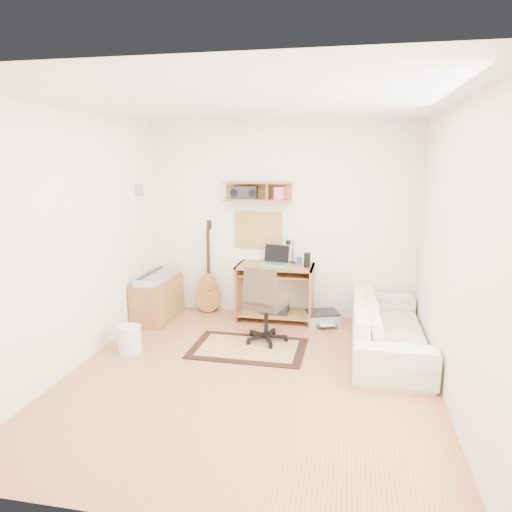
% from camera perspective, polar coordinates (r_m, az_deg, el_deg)
% --- Properties ---
extents(floor, '(3.60, 4.00, 0.01)m').
position_cam_1_polar(floor, '(4.84, -0.70, -14.32)').
color(floor, '#BC754E').
rests_on(floor, ground).
extents(ceiling, '(3.60, 4.00, 0.01)m').
position_cam_1_polar(ceiling, '(4.38, -0.79, 18.09)').
color(ceiling, white).
rests_on(ceiling, ground).
extents(back_wall, '(3.60, 0.01, 2.60)m').
position_cam_1_polar(back_wall, '(6.38, 3.00, 4.28)').
color(back_wall, white).
rests_on(back_wall, ground).
extents(left_wall, '(0.01, 4.00, 2.60)m').
position_cam_1_polar(left_wall, '(5.11, -20.97, 1.71)').
color(left_wall, white).
rests_on(left_wall, ground).
extents(right_wall, '(0.01, 4.00, 2.60)m').
position_cam_1_polar(right_wall, '(4.43, 22.77, 0.14)').
color(right_wall, white).
rests_on(right_wall, ground).
extents(wall_shelf, '(0.90, 0.25, 0.26)m').
position_cam_1_polar(wall_shelf, '(6.26, 0.13, 7.84)').
color(wall_shelf, '#A05D38').
rests_on(wall_shelf, back_wall).
extents(cork_board, '(0.64, 0.03, 0.49)m').
position_cam_1_polar(cork_board, '(6.42, 0.31, 3.17)').
color(cork_board, tan).
rests_on(cork_board, back_wall).
extents(wall_photo, '(0.02, 0.20, 0.15)m').
position_cam_1_polar(wall_photo, '(6.37, -13.93, 7.74)').
color(wall_photo, '#4C8CBF').
rests_on(wall_photo, left_wall).
extents(desk, '(1.00, 0.55, 0.75)m').
position_cam_1_polar(desk, '(6.30, 2.33, -4.41)').
color(desk, '#A05D38').
rests_on(desk, floor).
extents(laptop, '(0.40, 0.40, 0.26)m').
position_cam_1_polar(laptop, '(6.16, 2.15, 0.04)').
color(laptop, silver).
rests_on(laptop, desk).
extents(speaker, '(0.08, 0.08, 0.19)m').
position_cam_1_polar(speaker, '(6.09, 6.20, -0.48)').
color(speaker, black).
rests_on(speaker, desk).
extents(desk_lamp, '(0.11, 0.11, 0.33)m').
position_cam_1_polar(desk_lamp, '(6.28, 4.48, 0.56)').
color(desk_lamp, black).
rests_on(desk_lamp, desk).
extents(pencil_cup, '(0.07, 0.07, 0.10)m').
position_cam_1_polar(pencil_cup, '(6.25, 5.27, -0.57)').
color(pencil_cup, '#34549D').
rests_on(pencil_cup, desk).
extents(boombox, '(0.33, 0.15, 0.17)m').
position_cam_1_polar(boombox, '(6.29, -1.41, 7.67)').
color(boombox, black).
rests_on(boombox, wall_shelf).
extents(rug, '(1.29, 0.87, 0.02)m').
position_cam_1_polar(rug, '(5.45, -0.95, -11.07)').
color(rug, beige).
rests_on(rug, floor).
extents(task_chair, '(0.57, 0.57, 0.93)m').
position_cam_1_polar(task_chair, '(5.50, 1.24, -5.79)').
color(task_chair, '#392D21').
rests_on(task_chair, floor).
extents(cabinet, '(0.40, 0.90, 0.55)m').
position_cam_1_polar(cabinet, '(6.49, -11.82, -5.09)').
color(cabinet, '#A05D38').
rests_on(cabinet, floor).
extents(music_keyboard, '(0.28, 0.88, 0.08)m').
position_cam_1_polar(music_keyboard, '(6.41, -11.93, -2.40)').
color(music_keyboard, '#B2B5BA').
rests_on(music_keyboard, cabinet).
extents(guitar, '(0.39, 0.31, 1.30)m').
position_cam_1_polar(guitar, '(6.57, -5.92, -1.32)').
color(guitar, '#A26732').
rests_on(guitar, floor).
extents(waste_basket, '(0.26, 0.26, 0.31)m').
position_cam_1_polar(waste_basket, '(5.49, -15.01, -9.72)').
color(waste_basket, white).
rests_on(waste_basket, floor).
extents(printer, '(0.50, 0.45, 0.16)m').
position_cam_1_polar(printer, '(6.27, 8.01, -7.38)').
color(printer, '#A5A8AA').
rests_on(printer, floor).
extents(sofa, '(0.58, 2.00, 0.78)m').
position_cam_1_polar(sofa, '(5.46, 15.77, -7.20)').
color(sofa, beige).
rests_on(sofa, floor).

